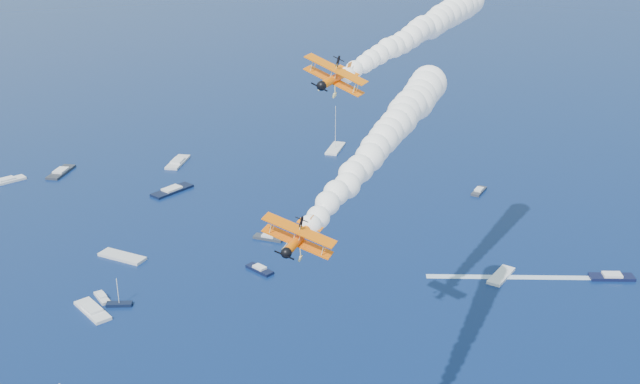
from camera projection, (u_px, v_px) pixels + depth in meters
biplane_lead at (335, 78)px, 106.71m from camera, size 12.00×13.39×8.93m
biplane_trail at (299, 238)px, 77.64m from camera, size 10.41×11.15×6.95m
smoke_trail_lead at (416, 33)px, 126.79m from camera, size 54.28×43.00×9.60m
smoke_trail_trail at (382, 142)px, 99.43m from camera, size 54.61×50.96×9.60m
spectator_boats at (123, 244)px, 195.83m from camera, size 209.39×155.96×0.70m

